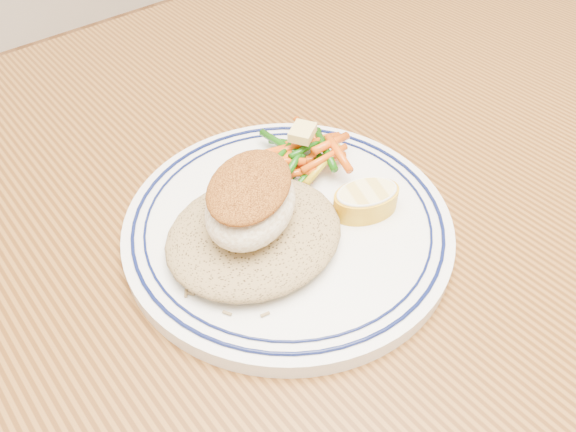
{
  "coord_description": "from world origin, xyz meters",
  "views": [
    {
      "loc": [
        -0.22,
        -0.27,
        1.11
      ],
      "look_at": [
        -0.01,
        -0.02,
        0.77
      ],
      "focal_mm": 35.0,
      "sensor_mm": 36.0,
      "label": 1
    }
  ],
  "objects_px": {
    "plate": "(288,225)",
    "lemon_wedge": "(366,199)",
    "dining_table": "(284,285)",
    "fish_fillet": "(251,200)",
    "vegetable_pile": "(301,155)",
    "rice_pilaf": "(254,231)"
  },
  "relations": [
    {
      "from": "dining_table",
      "to": "vegetable_pile",
      "type": "bearing_deg",
      "value": 33.78
    },
    {
      "from": "dining_table",
      "to": "rice_pilaf",
      "type": "bearing_deg",
      "value": -157.48
    },
    {
      "from": "rice_pilaf",
      "to": "vegetable_pile",
      "type": "xyz_separation_m",
      "value": [
        0.09,
        0.05,
        -0.0
      ]
    },
    {
      "from": "plate",
      "to": "fish_fillet",
      "type": "xyz_separation_m",
      "value": [
        -0.04,
        0.0,
        0.05
      ]
    },
    {
      "from": "dining_table",
      "to": "fish_fillet",
      "type": "distance_m",
      "value": 0.16
    },
    {
      "from": "plate",
      "to": "lemon_wedge",
      "type": "xyz_separation_m",
      "value": [
        0.06,
        -0.03,
        0.02
      ]
    },
    {
      "from": "plate",
      "to": "lemon_wedge",
      "type": "distance_m",
      "value": 0.07
    },
    {
      "from": "fish_fillet",
      "to": "plate",
      "type": "bearing_deg",
      "value": -0.73
    },
    {
      "from": "fish_fillet",
      "to": "vegetable_pile",
      "type": "bearing_deg",
      "value": 27.09
    },
    {
      "from": "rice_pilaf",
      "to": "fish_fillet",
      "type": "bearing_deg",
      "value": 76.07
    },
    {
      "from": "dining_table",
      "to": "lemon_wedge",
      "type": "height_order",
      "value": "lemon_wedge"
    },
    {
      "from": "lemon_wedge",
      "to": "plate",
      "type": "bearing_deg",
      "value": 150.71
    },
    {
      "from": "dining_table",
      "to": "rice_pilaf",
      "type": "relative_size",
      "value": 10.12
    },
    {
      "from": "dining_table",
      "to": "plate",
      "type": "bearing_deg",
      "value": -115.18
    },
    {
      "from": "plate",
      "to": "vegetable_pile",
      "type": "distance_m",
      "value": 0.08
    },
    {
      "from": "dining_table",
      "to": "vegetable_pile",
      "type": "xyz_separation_m",
      "value": [
        0.05,
        0.03,
        0.13
      ]
    },
    {
      "from": "plate",
      "to": "vegetable_pile",
      "type": "height_order",
      "value": "vegetable_pile"
    },
    {
      "from": "dining_table",
      "to": "fish_fillet",
      "type": "relative_size",
      "value": 13.01
    },
    {
      "from": "dining_table",
      "to": "plate",
      "type": "relative_size",
      "value": 5.34
    },
    {
      "from": "plate",
      "to": "vegetable_pile",
      "type": "relative_size",
      "value": 2.72
    },
    {
      "from": "dining_table",
      "to": "rice_pilaf",
      "type": "distance_m",
      "value": 0.14
    },
    {
      "from": "fish_fillet",
      "to": "vegetable_pile",
      "type": "xyz_separation_m",
      "value": [
        0.09,
        0.05,
        -0.03
      ]
    }
  ]
}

